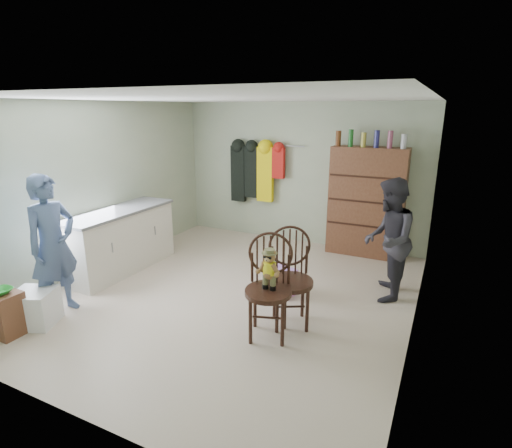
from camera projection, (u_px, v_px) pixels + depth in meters
The scene contains 13 objects.
ground_plane at pixel (233, 293), 5.35m from camera, with size 5.00×5.00×0.00m, color beige.
room_walls at pixel (250, 171), 5.37m from camera, with size 5.00×5.00×5.00m.
counter at pixel (120, 240), 6.04m from camera, with size 0.64×1.86×0.94m.
stool at pixel (6, 314), 4.32m from camera, with size 0.34×0.29×0.49m, color brown.
bowl at pixel (1, 291), 4.25m from camera, with size 0.22×0.22×0.05m, color green.
plastic_tub at pixel (35, 308), 4.54m from camera, with size 0.43×0.41×0.41m, color white.
chair_front at pixel (269, 279), 4.23m from camera, with size 0.63×0.63×1.13m.
chair_far at pixel (290, 273), 4.49m from camera, with size 0.68×0.68×1.12m.
striped_bag at pixel (282, 281), 5.30m from camera, with size 0.33×0.26×0.35m, color pink.
person_left at pixel (53, 246), 4.66m from camera, with size 0.62×0.40×1.69m, color #485C85.
person_right at pixel (388, 240), 5.05m from camera, with size 0.77×0.60×1.58m, color #2D2B33.
dresser at pixel (366, 202), 6.56m from camera, with size 1.20×0.39×2.07m.
coat_rack at pixel (255, 172), 7.41m from camera, with size 1.42×0.12×1.09m.
Camera 1 is at (2.41, -4.25, 2.39)m, focal length 28.00 mm.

